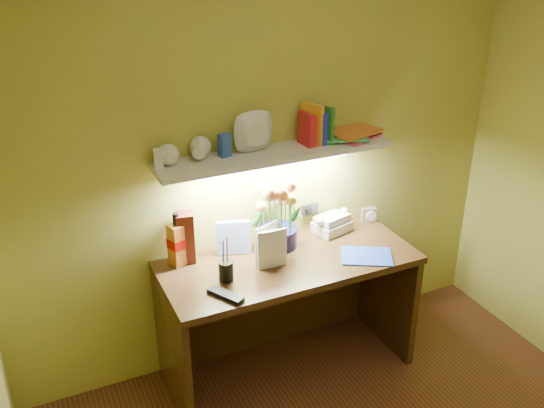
% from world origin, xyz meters
% --- Properties ---
extents(desk, '(1.40, 0.60, 0.75)m').
position_xyz_m(desk, '(0.00, 1.20, 0.38)').
color(desk, '#361D0E').
rests_on(desk, ground).
extents(flower_bouquet, '(0.30, 0.30, 0.38)m').
position_xyz_m(flower_bouquet, '(0.01, 1.37, 0.94)').
color(flower_bouquet, '#110F3E').
rests_on(flower_bouquet, desk).
extents(telephone, '(0.24, 0.20, 0.12)m').
position_xyz_m(telephone, '(0.37, 1.39, 0.81)').
color(telephone, '#EEE7CA').
rests_on(telephone, desk).
extents(desk_clock, '(0.10, 0.07, 0.09)m').
position_xyz_m(desk_clock, '(0.64, 1.41, 0.79)').
color(desk_clock, silver).
rests_on(desk_clock, desk).
extents(whisky_bottle, '(0.10, 0.10, 0.30)m').
position_xyz_m(whisky_bottle, '(-0.56, 1.41, 0.90)').
color(whisky_bottle, '#BD6222').
rests_on(whisky_bottle, desk).
extents(whisky_box, '(0.11, 0.11, 0.29)m').
position_xyz_m(whisky_box, '(-0.51, 1.42, 0.89)').
color(whisky_box, '#521C0F').
rests_on(whisky_box, desk).
extents(pen_cup, '(0.10, 0.10, 0.18)m').
position_xyz_m(pen_cup, '(-0.38, 1.15, 0.84)').
color(pen_cup, black).
rests_on(pen_cup, desk).
extents(art_card, '(0.19, 0.09, 0.19)m').
position_xyz_m(art_card, '(-0.24, 1.40, 0.84)').
color(art_card, white).
rests_on(art_card, desk).
extents(tv_remote, '(0.15, 0.20, 0.02)m').
position_xyz_m(tv_remote, '(-0.44, 1.01, 0.76)').
color(tv_remote, black).
rests_on(tv_remote, desk).
extents(blue_folder, '(0.34, 0.31, 0.01)m').
position_xyz_m(blue_folder, '(0.40, 1.05, 0.75)').
color(blue_folder, '#264CB0').
rests_on(blue_folder, desk).
extents(desk_book_a, '(0.16, 0.08, 0.22)m').
position_xyz_m(desk_book_a, '(-0.19, 1.20, 0.86)').
color(desk_book_a, silver).
rests_on(desk_book_a, desk).
extents(desk_book_b, '(0.16, 0.03, 0.22)m').
position_xyz_m(desk_book_b, '(-0.20, 1.17, 0.86)').
color(desk_book_b, silver).
rests_on(desk_book_b, desk).
extents(wall_shelf, '(1.32, 0.30, 0.25)m').
position_xyz_m(wall_shelf, '(0.01, 1.38, 1.33)').
color(wall_shelf, silver).
rests_on(wall_shelf, ground).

